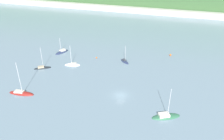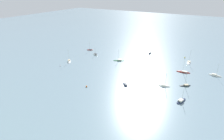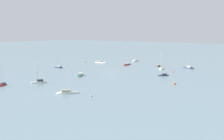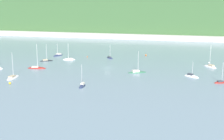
# 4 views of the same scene
# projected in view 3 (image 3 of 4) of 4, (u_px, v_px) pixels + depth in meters

# --- Properties ---
(ground_plane) EXTENTS (600.00, 600.00, 0.00)m
(ground_plane) POSITION_uv_depth(u_px,v_px,m) (110.00, 73.00, 149.24)
(ground_plane) COLOR slate
(sailboat_0) EXTENTS (6.59, 4.66, 7.39)m
(sailboat_0) POSITION_uv_depth(u_px,v_px,m) (39.00, 83.00, 121.89)
(sailboat_0) COLOR white
(sailboat_0) RESTS_ON ground_plane
(sailboat_1) EXTENTS (4.82, 7.75, 7.93)m
(sailboat_1) POSITION_uv_depth(u_px,v_px,m) (189.00, 68.00, 165.41)
(sailboat_1) COLOR #232D4C
(sailboat_1) RESTS_ON ground_plane
(sailboat_2) EXTENTS (1.79, 5.84, 9.16)m
(sailboat_2) POSITION_uv_depth(u_px,v_px,m) (59.00, 68.00, 167.87)
(sailboat_2) COLOR #232D4C
(sailboat_2) RESTS_ON ground_plane
(sailboat_3) EXTENTS (5.26, 5.05, 8.00)m
(sailboat_3) POSITION_uv_depth(u_px,v_px,m) (163.00, 75.00, 140.12)
(sailboat_3) COLOR #232D4C
(sailboat_3) RESTS_ON ground_plane
(sailboat_4) EXTENTS (6.84, 3.90, 9.55)m
(sailboat_4) POSITION_uv_depth(u_px,v_px,m) (161.00, 69.00, 162.01)
(sailboat_4) COLOR white
(sailboat_4) RESTS_ON ground_plane
(sailboat_5) EXTENTS (7.62, 2.44, 9.59)m
(sailboat_5) POSITION_uv_depth(u_px,v_px,m) (135.00, 61.00, 198.43)
(sailboat_5) COLOR white
(sailboat_5) RESTS_ON ground_plane
(sailboat_6) EXTENTS (6.94, 7.26, 11.08)m
(sailboat_6) POSITION_uv_depth(u_px,v_px,m) (68.00, 93.00, 102.50)
(sailboat_6) COLOR silver
(sailboat_6) RESTS_ON ground_plane
(sailboat_7) EXTENTS (6.01, 4.33, 8.70)m
(sailboat_7) POSITION_uv_depth(u_px,v_px,m) (3.00, 85.00, 116.72)
(sailboat_7) COLOR maroon
(sailboat_7) RESTS_ON ground_plane
(sailboat_8) EXTENTS (6.69, 5.42, 9.63)m
(sailboat_8) POSITION_uv_depth(u_px,v_px,m) (159.00, 66.00, 174.02)
(sailboat_8) COLOR black
(sailboat_8) RESTS_ON ground_plane
(sailboat_9) EXTENTS (3.25, 8.75, 11.23)m
(sailboat_9) POSITION_uv_depth(u_px,v_px,m) (101.00, 63.00, 191.45)
(sailboat_9) COLOR silver
(sailboat_9) RESTS_ON ground_plane
(sailboat_10) EXTENTS (8.69, 6.38, 10.00)m
(sailboat_10) POSITION_uv_depth(u_px,v_px,m) (80.00, 75.00, 140.06)
(sailboat_10) COLOR #2D6647
(sailboat_10) RESTS_ON ground_plane
(sailboat_11) EXTENTS (9.00, 3.50, 12.33)m
(sailboat_11) POSITION_uv_depth(u_px,v_px,m) (127.00, 65.00, 180.50)
(sailboat_11) COLOR maroon
(sailboat_11) RESTS_ON ground_plane
(mooring_buoy_0) EXTENTS (0.87, 0.87, 0.87)m
(mooring_buoy_0) POSITION_uv_depth(u_px,v_px,m) (175.00, 84.00, 118.12)
(mooring_buoy_0) COLOR orange
(mooring_buoy_0) RESTS_ON ground_plane
(mooring_buoy_1) EXTENTS (0.66, 0.66, 0.66)m
(mooring_buoy_1) POSITION_uv_depth(u_px,v_px,m) (91.00, 96.00, 97.47)
(mooring_buoy_1) COLOR white
(mooring_buoy_1) RESTS_ON ground_plane
(mooring_buoy_2) EXTENTS (0.83, 0.83, 0.83)m
(mooring_buoy_2) POSITION_uv_depth(u_px,v_px,m) (85.00, 62.00, 192.78)
(mooring_buoy_2) COLOR yellow
(mooring_buoy_2) RESTS_ON ground_plane
(mooring_buoy_3) EXTENTS (0.62, 0.62, 0.62)m
(mooring_buoy_3) POSITION_uv_depth(u_px,v_px,m) (173.00, 72.00, 151.03)
(mooring_buoy_3) COLOR orange
(mooring_buoy_3) RESTS_ON ground_plane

